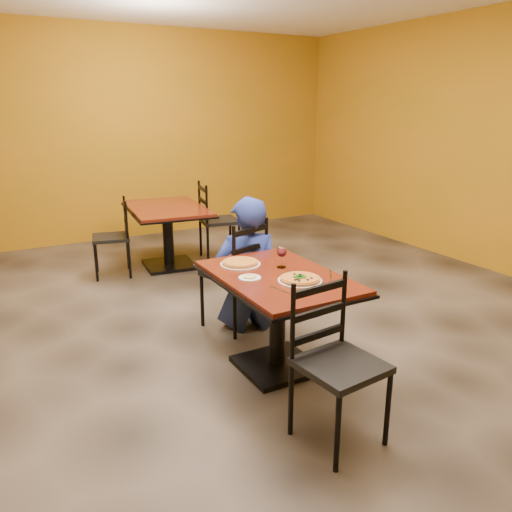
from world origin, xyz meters
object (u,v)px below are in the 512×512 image
chair_second_left (111,238)px  wine_glass (282,256)px  chair_second_right (219,221)px  pizza_main (300,278)px  table_second (167,222)px  table_main (278,300)px  plate_far (240,264)px  pizza_far (240,262)px  side_plate (250,278)px  diner (247,262)px  chair_main_far (234,273)px  chair_main_near (341,366)px  plate_main (300,281)px

chair_second_left → wine_glass: (0.66, -2.67, 0.39)m
chair_second_right → pizza_main: size_ratio=3.51×
table_second → chair_second_left: chair_second_left is taller
table_main → plate_far: plate_far is taller
chair_second_left → pizza_far: bearing=21.9°
chair_second_right → side_plate: size_ratio=6.23×
table_second → diner: bearing=-88.8°
diner → side_plate: 0.89m
pizza_far → chair_main_far: bearing=69.1°
chair_second_left → wine_glass: 2.78m
chair_main_near → pizza_far: (-0.00, 1.26, 0.28)m
pizza_main → side_plate: (-0.28, 0.22, -0.02)m
chair_second_left → table_main: bearing=23.4°
plate_far → side_plate: same height
chair_main_far → plate_far: 0.61m
plate_main → pizza_main: 0.02m
pizza_far → chair_second_right: bearing=68.7°
chair_second_left → plate_far: 2.51m
diner → plate_far: 0.58m
chair_main_near → chair_main_far: size_ratio=0.98×
table_second → plate_far: 2.48m
table_second → pizza_main: pizza_main is taller
table_main → diner: 0.83m
table_second → diner: (0.04, -1.99, 0.03)m
diner → chair_main_far: bearing=-6.2°
chair_second_right → plate_main: chair_second_right is taller
chair_main_near → pizza_main: 0.80m
chair_second_left → diner: (0.73, -1.99, 0.14)m
chair_second_left → pizza_main: 3.08m
chair_second_left → plate_far: bearing=21.9°
chair_second_right → pizza_main: 3.11m
chair_second_left → diner: diner is taller
table_second → pizza_main: 3.01m
table_second → diner: 1.99m
table_second → plate_main: (-0.08, -3.00, 0.20)m
chair_main_far → wine_glass: (0.05, -0.72, 0.34)m
chair_main_near → pizza_far: chair_main_near is taller
table_main → table_second: bearing=87.2°
side_plate → pizza_far: bearing=74.6°
plate_main → pizza_main: pizza_main is taller
chair_second_left → wine_glass: wine_glass is taller
chair_main_far → chair_second_left: chair_main_far is taller
table_second → chair_second_left: 0.70m
chair_main_near → diner: 1.76m
table_second → wine_glass: size_ratio=7.69×
pizza_far → plate_main: bearing=-70.5°
table_main → pizza_main: bearing=-72.7°
table_main → chair_second_left: 2.86m
chair_main_near → wine_glass: 1.13m
chair_main_near → wine_glass: size_ratio=5.43×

